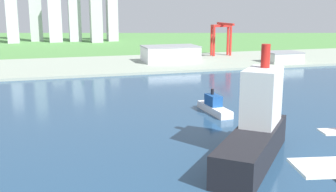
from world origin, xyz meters
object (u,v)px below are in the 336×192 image
cargo_ship (256,128)px  warehouse_annex (282,57)px  warehouse_main (170,54)px  port_crane_red (222,32)px  ferry_boat (214,106)px

cargo_ship → warehouse_annex: (169.91, 253.39, -5.24)m
cargo_ship → warehouse_annex: 305.13m
cargo_ship → warehouse_main: 298.44m
cargo_ship → port_crane_red: bearing=68.5°
port_crane_red → cargo_ship: bearing=-111.5°
cargo_ship → warehouse_annex: size_ratio=1.65×
port_crane_red → ferry_boat: bearing=-114.7°
port_crane_red → warehouse_annex: bearing=-62.3°
cargo_ship → port_crane_red: size_ratio=1.34×
warehouse_annex → warehouse_main: bearing=161.1°
ferry_boat → warehouse_main: (38.07, 217.82, 7.38)m
cargo_ship → ferry_boat: bearing=80.3°
ferry_boat → port_crane_red: port_crane_red is taller
ferry_boat → warehouse_annex: bearing=48.5°
port_crane_red → warehouse_annex: port_crane_red is taller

